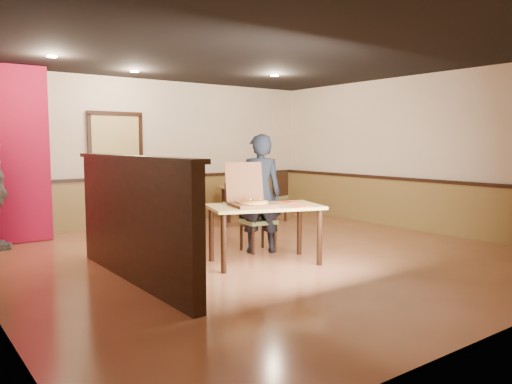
# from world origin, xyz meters

# --- Properties ---
(floor) EXTENTS (7.00, 7.00, 0.00)m
(floor) POSITION_xyz_m (0.00, 0.00, 0.00)
(floor) COLOR #B26945
(floor) RESTS_ON ground
(ceiling) EXTENTS (7.00, 7.00, 0.00)m
(ceiling) POSITION_xyz_m (0.00, 0.00, 2.80)
(ceiling) COLOR black
(ceiling) RESTS_ON wall_back
(wall_back) EXTENTS (7.00, 0.00, 7.00)m
(wall_back) POSITION_xyz_m (0.00, 3.50, 1.40)
(wall_back) COLOR #F5E2C0
(wall_back) RESTS_ON floor
(wall_right) EXTENTS (0.00, 7.00, 7.00)m
(wall_right) POSITION_xyz_m (3.50, 0.00, 1.40)
(wall_right) COLOR #F5E2C0
(wall_right) RESTS_ON floor
(wainscot_back) EXTENTS (7.00, 0.04, 0.90)m
(wainscot_back) POSITION_xyz_m (0.00, 3.47, 0.45)
(wainscot_back) COLOR olive
(wainscot_back) RESTS_ON floor
(chair_rail_back) EXTENTS (7.00, 0.06, 0.06)m
(chair_rail_back) POSITION_xyz_m (0.00, 3.45, 0.92)
(chair_rail_back) COLOR black
(chair_rail_back) RESTS_ON wall_back
(wainscot_right) EXTENTS (0.04, 7.00, 0.90)m
(wainscot_right) POSITION_xyz_m (3.47, 0.00, 0.45)
(wainscot_right) COLOR olive
(wainscot_right) RESTS_ON floor
(chair_rail_right) EXTENTS (0.06, 7.00, 0.06)m
(chair_rail_right) POSITION_xyz_m (3.45, 0.00, 0.92)
(chair_rail_right) COLOR black
(chair_rail_right) RESTS_ON wall_right
(back_door) EXTENTS (0.90, 0.06, 2.10)m
(back_door) POSITION_xyz_m (-0.80, 3.46, 1.05)
(back_door) COLOR tan
(back_door) RESTS_ON wall_back
(booth_partition) EXTENTS (0.20, 3.10, 1.44)m
(booth_partition) POSITION_xyz_m (-2.00, -0.20, 0.74)
(booth_partition) COLOR black
(booth_partition) RESTS_ON floor
(spot_a) EXTENTS (0.14, 0.14, 0.02)m
(spot_a) POSITION_xyz_m (-2.30, 1.80, 2.78)
(spot_a) COLOR #FEE3B2
(spot_a) RESTS_ON ceiling
(spot_b) EXTENTS (0.14, 0.14, 0.02)m
(spot_b) POSITION_xyz_m (-0.80, 2.50, 2.78)
(spot_b) COLOR #FEE3B2
(spot_b) RESTS_ON ceiling
(spot_c) EXTENTS (0.14, 0.14, 0.02)m
(spot_c) POSITION_xyz_m (1.40, 1.50, 2.78)
(spot_c) COLOR #FEE3B2
(spot_c) RESTS_ON ceiling
(main_table) EXTENTS (1.63, 1.23, 0.77)m
(main_table) POSITION_xyz_m (-0.27, -0.40, 0.66)
(main_table) COLOR #AC8648
(main_table) RESTS_ON floor
(diner_chair) EXTENTS (0.49, 0.49, 0.90)m
(diner_chair) POSITION_xyz_m (0.11, 0.30, 0.49)
(diner_chair) COLOR olive
(diner_chair) RESTS_ON floor
(side_chair_left) EXTENTS (0.57, 0.57, 0.84)m
(side_chair_left) POSITION_xyz_m (1.05, 2.26, 0.46)
(side_chair_left) COLOR olive
(side_chair_left) RESTS_ON floor
(side_chair_right) EXTENTS (0.61, 0.61, 1.00)m
(side_chair_right) POSITION_xyz_m (2.00, 2.25, 0.55)
(side_chair_right) COLOR olive
(side_chair_right) RESTS_ON floor
(side_table) EXTENTS (0.83, 0.83, 0.70)m
(side_table) POSITION_xyz_m (1.53, 2.87, 0.53)
(side_table) COLOR #AC8648
(side_table) RESTS_ON floor
(diner) EXTENTS (0.75, 0.66, 1.71)m
(diner) POSITION_xyz_m (0.07, 0.16, 0.86)
(diner) COLOR black
(diner) RESTS_ON floor
(pizza_box) EXTENTS (0.66, 0.73, 0.55)m
(pizza_box) POSITION_xyz_m (-0.44, -0.34, 0.84)
(pizza_box) COLOR brown
(pizza_box) RESTS_ON main_table
(pizza) EXTENTS (0.43, 0.43, 0.03)m
(pizza) POSITION_xyz_m (-0.46, -0.39, 0.82)
(pizza) COLOR gold
(pizza) RESTS_ON pizza_box
(napkin_near) EXTENTS (0.20, 0.20, 0.01)m
(napkin_near) POSITION_xyz_m (0.00, -0.79, 0.78)
(napkin_near) COLOR red
(napkin_near) RESTS_ON main_table
(napkin_far) EXTENTS (0.23, 0.23, 0.01)m
(napkin_far) POSITION_xyz_m (0.20, -0.32, 0.78)
(napkin_far) COLOR red
(napkin_far) RESTS_ON main_table
(condiment) EXTENTS (0.06, 0.06, 0.16)m
(condiment) POSITION_xyz_m (1.50, 2.89, 0.78)
(condiment) COLOR #856018
(condiment) RESTS_ON side_table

